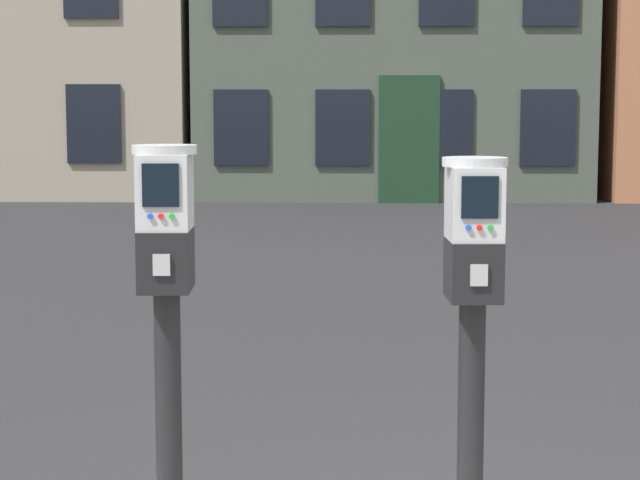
# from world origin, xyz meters

# --- Properties ---
(parking_meter_near_kerb) EXTENTS (0.23, 0.26, 1.37)m
(parking_meter_near_kerb) POSITION_xyz_m (-0.90, -0.22, 1.08)
(parking_meter_near_kerb) COLOR black
(parking_meter_near_kerb) RESTS_ON sidewalk_slab
(parking_meter_twin_adjacent) EXTENTS (0.23, 0.26, 1.33)m
(parking_meter_twin_adjacent) POSITION_xyz_m (0.13, -0.22, 1.06)
(parking_meter_twin_adjacent) COLOR black
(parking_meter_twin_adjacent) RESTS_ON sidewalk_slab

